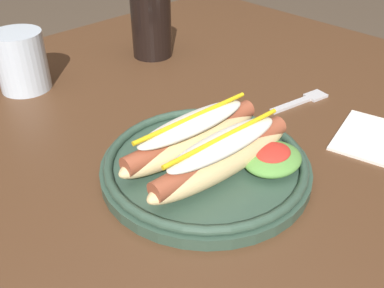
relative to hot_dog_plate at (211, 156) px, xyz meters
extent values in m
cube|color=#51331E|center=(-0.01, 0.09, -0.04)|extent=(1.30, 1.07, 0.04)
cylinder|color=#51331E|center=(0.55, 0.53, -0.41)|extent=(0.06, 0.06, 0.70)
cylinder|color=#334C3D|center=(0.00, 0.00, -0.02)|extent=(0.28, 0.28, 0.02)
torus|color=#334C3D|center=(0.00, 0.00, -0.01)|extent=(0.27, 0.27, 0.01)
ellipsoid|color=#E0C184|center=(0.00, -0.03, 0.01)|extent=(0.24, 0.06, 0.04)
cylinder|color=#9E4C33|center=(0.00, -0.03, 0.02)|extent=(0.22, 0.04, 0.03)
ellipsoid|color=silver|center=(0.00, -0.03, 0.04)|extent=(0.18, 0.05, 0.02)
cylinder|color=yellow|center=(0.00, -0.03, 0.05)|extent=(0.19, 0.01, 0.01)
ellipsoid|color=#E0C184|center=(0.00, 0.03, 0.01)|extent=(0.24, 0.06, 0.04)
cylinder|color=#9E4C33|center=(0.00, 0.03, 0.02)|extent=(0.22, 0.04, 0.03)
ellipsoid|color=silver|center=(0.00, 0.03, 0.04)|extent=(0.18, 0.05, 0.02)
cylinder|color=yellow|center=(0.00, 0.03, 0.05)|extent=(0.19, 0.01, 0.01)
ellipsoid|color=#5B9942|center=(0.05, -0.06, 0.00)|extent=(0.08, 0.07, 0.02)
ellipsoid|color=red|center=(0.05, -0.06, 0.01)|extent=(0.05, 0.04, 0.01)
cube|color=silver|center=(0.23, 0.03, -0.02)|extent=(0.09, 0.03, 0.00)
cube|color=silver|center=(0.29, 0.02, -0.02)|extent=(0.04, 0.03, 0.00)
cylinder|color=black|center=(0.20, 0.36, 0.04)|extent=(0.08, 0.08, 0.13)
cylinder|color=silver|center=(-0.06, 0.40, 0.03)|extent=(0.09, 0.09, 0.10)
cube|color=white|center=(0.23, -0.12, -0.02)|extent=(0.15, 0.15, 0.00)
camera|label=1|loc=(-0.34, -0.32, 0.34)|focal=40.98mm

